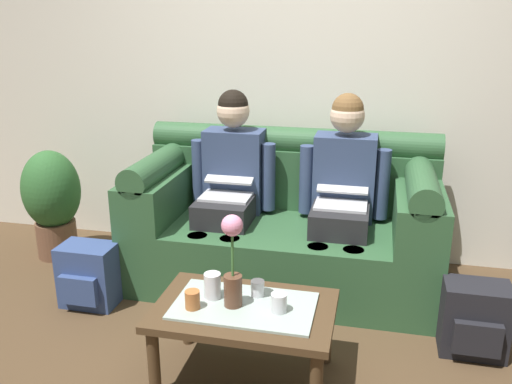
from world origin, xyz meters
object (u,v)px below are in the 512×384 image
Objects in this scene: cup_near_left at (192,300)px; cup_far_left at (213,286)px; coffee_table at (244,317)px; flower_vase at (233,261)px; person_left at (230,180)px; person_right at (343,187)px; potted_plant at (52,199)px; backpack_right at (474,320)px; backpack_left at (89,276)px; cup_far_center at (279,303)px; cup_near_right at (258,288)px; couch at (284,225)px.

cup_far_left is (0.06, 0.11, 0.02)m from cup_near_left.
coffee_table is 0.29m from flower_vase.
cup_near_left is at bearing -83.14° from person_left.
person_right reaches higher than potted_plant.
backpack_left is at bearing 179.80° from backpack_right.
person_right is 1.13m from cup_far_center.
cup_near_right is at bearing 18.43° from cup_far_left.
couch is at bearing 151.10° from backpack_right.
person_right is 1.18m from cup_far_left.
cup_near_left is 0.32m from cup_near_right.
cup_near_left is (-0.22, -1.15, 0.06)m from couch.
coffee_table is 1.20m from backpack_right.
flower_vase is at bearing -25.41° from backpack_left.
couch is 15.42× the size of cup_far_left.
person_left and person_right have the same top height.
couch reaches higher than flower_vase.
coffee_table is at bearing -10.98° from cup_far_left.
person_left is 14.35× the size of cup_near_left.
couch is 0.46m from person_left.
couch is 0.97m from cup_near_right.
couch is at bearing 0.36° from potted_plant.
flower_vase is 3.58× the size of cup_far_left.
cup_far_center is at bearing -81.35° from couch.
backpack_right is at bearing -39.35° from person_right.
couch reaches higher than cup_near_right.
person_right reaches higher than backpack_right.
couch is 25.02× the size of cup_near_right.
cup_far_center is (0.12, -0.12, 0.01)m from cup_near_right.
flower_vase is 1.16× the size of backpack_right.
person_left is 1.47× the size of coffee_table.
cup_far_center is at bearing -152.16° from backpack_right.
cup_far_left is (-0.16, -1.04, 0.08)m from couch.
cup_near_right is at bearing 51.88° from flower_vase.
backpack_right is (2.17, -0.01, 0.00)m from backpack_left.
coffee_table is 2.19× the size of backpack_right.
backpack_left is (-1.03, 0.49, -0.43)m from flower_vase.
cup_near_right is at bearing 67.19° from coffee_table.
couch is at bearing 179.72° from person_right.
person_right is at bearing 22.45° from backpack_left.
cup_near_right is (0.40, -0.97, -0.22)m from person_left.
cup_near_left is 0.39m from cup_far_center.
potted_plant reaches higher than backpack_right.
cup_far_left reaches higher than backpack_left.
cup_near_right is at bearing -108.15° from person_right.
flower_vase is 5.80× the size of cup_near_right.
cup_near_right reaches higher than backpack_left.
flower_vase reaches higher than coffee_table.
potted_plant is at bearing 147.53° from coffee_table.
couch reaches higher than backpack_left.
flower_vase reaches higher than potted_plant.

